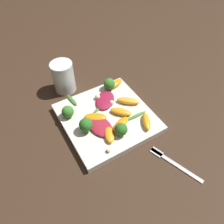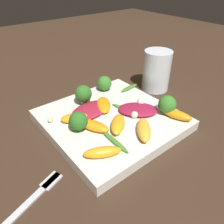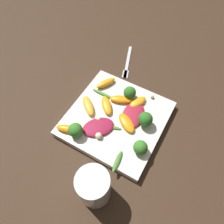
{
  "view_description": "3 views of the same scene",
  "coord_description": "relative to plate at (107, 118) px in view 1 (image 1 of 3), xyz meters",
  "views": [
    {
      "loc": [
        0.41,
        -0.22,
        0.58
      ],
      "look_at": [
        0.0,
        0.02,
        0.03
      ],
      "focal_mm": 35.0,
      "sensor_mm": 36.0,
      "label": 1
    },
    {
      "loc": [
        0.26,
        0.33,
        0.31
      ],
      "look_at": [
        0.0,
        0.01,
        0.04
      ],
      "focal_mm": 35.0,
      "sensor_mm": 36.0,
      "label": 2
    },
    {
      "loc": [
        -0.31,
        -0.16,
        0.59
      ],
      "look_at": [
        -0.0,
        0.01,
        0.04
      ],
      "focal_mm": 35.0,
      "sensor_mm": 36.0,
      "label": 3
    }
  ],
  "objects": [
    {
      "name": "macadamia_nut_2",
      "position": [
        0.12,
        -0.06,
        0.02
      ],
      "size": [
        0.01,
        0.01,
        0.01
      ],
      "color": "beige",
      "rests_on": "plate"
    },
    {
      "name": "orange_segment_3",
      "position": [
        -0.01,
        0.09,
        0.02
      ],
      "size": [
        0.07,
        0.08,
        0.02
      ],
      "color": "#FCAD33",
      "rests_on": "plate"
    },
    {
      "name": "arugula_sprig_0",
      "position": [
        0.05,
        0.08,
        0.02
      ],
      "size": [
        0.01,
        0.08,
        0.01
      ],
      "color": "#47842D",
      "rests_on": "plate"
    },
    {
      "name": "orange_segment_2",
      "position": [
        0.09,
        0.09,
        0.02
      ],
      "size": [
        0.07,
        0.05,
        0.02
      ],
      "color": "orange",
      "rests_on": "plate"
    },
    {
      "name": "macadamia_nut_1",
      "position": [
        -0.08,
        0.01,
        0.02
      ],
      "size": [
        0.02,
        0.02,
        0.02
      ],
      "color": "beige",
      "rests_on": "plate"
    },
    {
      "name": "orange_segment_0",
      "position": [
        0.08,
        -0.03,
        0.02
      ],
      "size": [
        0.07,
        0.05,
        0.02
      ],
      "color": "orange",
      "rests_on": "plate"
    },
    {
      "name": "ground_plane",
      "position": [
        0.0,
        0.0,
        -0.01
      ],
      "size": [
        2.4,
        2.4,
        0.0
      ],
      "primitive_type": "plane",
      "color": "#382619"
    },
    {
      "name": "broccoli_floret_3",
      "position": [
        0.02,
        -0.08,
        0.04
      ],
      "size": [
        0.04,
        0.04,
        0.05
      ],
      "color": "#84AD5B",
      "rests_on": "plate"
    },
    {
      "name": "arugula_sprig_1",
      "position": [
        -0.04,
        0.0,
        0.02
      ],
      "size": [
        0.03,
        0.07,
        0.01
      ],
      "color": "#47842D",
      "rests_on": "plate"
    },
    {
      "name": "broccoli_floret_2",
      "position": [
        -0.06,
        -0.11,
        0.03
      ],
      "size": [
        0.04,
        0.04,
        0.04
      ],
      "color": "#7A9E51",
      "rests_on": "plate"
    },
    {
      "name": "fork",
      "position": [
        0.23,
        0.08,
        -0.01
      ],
      "size": [
        0.16,
        0.07,
        0.01
      ],
      "color": "silver",
      "rests_on": "ground_plane"
    },
    {
      "name": "arugula_sprig_2",
      "position": [
        -0.12,
        -0.07,
        0.02
      ],
      "size": [
        0.07,
        0.02,
        0.01
      ],
      "color": "#3D7528",
      "rests_on": "plate"
    },
    {
      "name": "orange_segment_4",
      "position": [
        0.06,
        0.02,
        0.02
      ],
      "size": [
        0.05,
        0.08,
        0.02
      ],
      "color": "orange",
      "rests_on": "plate"
    },
    {
      "name": "orange_segment_1",
      "position": [
        -0.01,
        -0.04,
        0.02
      ],
      "size": [
        0.07,
        0.08,
        0.02
      ],
      "color": "orange",
      "rests_on": "plate"
    },
    {
      "name": "drinking_glass",
      "position": [
        -0.22,
        -0.06,
        0.05
      ],
      "size": [
        0.08,
        0.08,
        0.12
      ],
      "color": "white",
      "rests_on": "ground_plane"
    },
    {
      "name": "orange_segment_5",
      "position": [
        -0.11,
        0.1,
        0.02
      ],
      "size": [
        0.04,
        0.07,
        0.02
      ],
      "color": "orange",
      "rests_on": "plate"
    },
    {
      "name": "broccoli_floret_1",
      "position": [
        0.09,
        -0.0,
        0.04
      ],
      "size": [
        0.04,
        0.04,
        0.04
      ],
      "color": "#7A9E51",
      "rests_on": "plate"
    },
    {
      "name": "radicchio_leaf_1",
      "position": [
        -0.06,
        0.03,
        0.02
      ],
      "size": [
        0.11,
        0.11,
        0.01
      ],
      "color": "maroon",
      "rests_on": "plate"
    },
    {
      "name": "broccoli_floret_0",
      "position": [
        -0.11,
        0.07,
        0.04
      ],
      "size": [
        0.04,
        0.04,
        0.04
      ],
      "color": "#7A9E51",
      "rests_on": "plate"
    },
    {
      "name": "radicchio_leaf_0",
      "position": [
        0.03,
        -0.04,
        0.02
      ],
      "size": [
        0.11,
        0.08,
        0.01
      ],
      "color": "maroon",
      "rests_on": "plate"
    },
    {
      "name": "macadamia_nut_0",
      "position": [
        -0.04,
        0.04,
        0.02
      ],
      "size": [
        0.02,
        0.02,
        0.02
      ],
      "color": "beige",
      "rests_on": "plate"
    },
    {
      "name": "orange_segment_6",
      "position": [
        0.02,
        0.04,
        0.02
      ],
      "size": [
        0.07,
        0.07,
        0.02
      ],
      "color": "orange",
      "rests_on": "plate"
    },
    {
      "name": "plate",
      "position": [
        0.0,
        0.0,
        0.0
      ],
      "size": [
        0.28,
        0.28,
        0.02
      ],
      "color": "silver",
      "rests_on": "ground_plane"
    }
  ]
}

